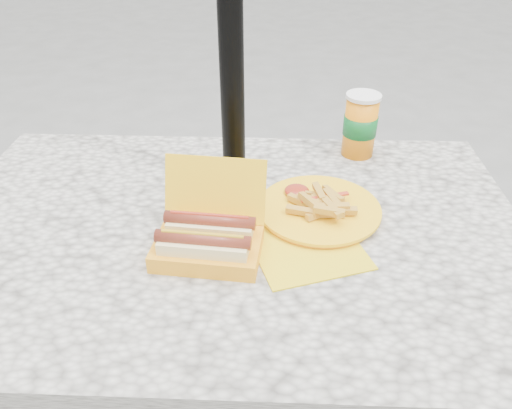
{
  "coord_description": "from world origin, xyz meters",
  "views": [
    {
      "loc": [
        0.09,
        -0.81,
        1.35
      ],
      "look_at": [
        0.05,
        0.0,
        0.8
      ],
      "focal_mm": 35.0,
      "sensor_mm": 36.0,
      "label": 1
    }
  ],
  "objects_px": {
    "umbrella_pole": "(231,27)",
    "hotdog_box": "(208,239)",
    "fries_plate": "(318,211)",
    "soda_cup": "(360,125)"
  },
  "relations": [
    {
      "from": "umbrella_pole",
      "to": "fries_plate",
      "type": "distance_m",
      "value": 0.4
    },
    {
      "from": "fries_plate",
      "to": "hotdog_box",
      "type": "bearing_deg",
      "value": -148.3
    },
    {
      "from": "umbrella_pole",
      "to": "soda_cup",
      "type": "bearing_deg",
      "value": 28.27
    },
    {
      "from": "umbrella_pole",
      "to": "hotdog_box",
      "type": "relative_size",
      "value": 10.52
    },
    {
      "from": "fries_plate",
      "to": "soda_cup",
      "type": "height_order",
      "value": "soda_cup"
    },
    {
      "from": "hotdog_box",
      "to": "fries_plate",
      "type": "relative_size",
      "value": 0.57
    },
    {
      "from": "soda_cup",
      "to": "umbrella_pole",
      "type": "bearing_deg",
      "value": -151.73
    },
    {
      "from": "hotdog_box",
      "to": "umbrella_pole",
      "type": "bearing_deg",
      "value": 88.48
    },
    {
      "from": "fries_plate",
      "to": "umbrella_pole",
      "type": "bearing_deg",
      "value": 146.41
    },
    {
      "from": "umbrella_pole",
      "to": "hotdog_box",
      "type": "height_order",
      "value": "umbrella_pole"
    }
  ]
}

